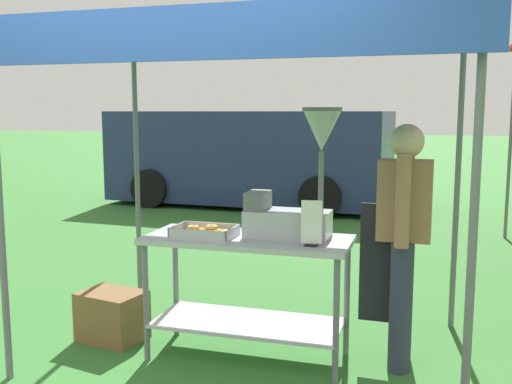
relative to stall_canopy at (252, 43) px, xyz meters
name	(u,v)px	position (x,y,z in m)	size (l,w,h in m)	color
ground_plane	(333,222)	(-0.24, 5.06, -2.14)	(70.00, 70.00, 0.00)	#33702D
stall_canopy	(252,43)	(0.00, 0.00, 0.00)	(2.93, 1.96, 2.23)	slate
donut_cart	(248,270)	(0.00, -0.10, -1.52)	(1.39, 0.58, 0.85)	#B7B7BC
donut_tray	(205,233)	(-0.28, -0.16, -1.26)	(0.41, 0.29, 0.07)	#B7B7BC
donut_fryer	(297,190)	(0.32, -0.02, -0.96)	(0.63, 0.28, 0.86)	#B7B7BC
menu_sign	(311,226)	(0.46, -0.24, -1.16)	(0.13, 0.05, 0.29)	black
vendor	(403,233)	(1.00, 0.09, -1.23)	(0.45, 0.53, 1.61)	#2D3347
supply_crate	(112,316)	(-1.06, -0.07, -1.95)	(0.51, 0.42, 0.36)	brown
van_navy	(251,156)	(-1.97, 6.35, -1.26)	(5.04, 2.28, 1.69)	navy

